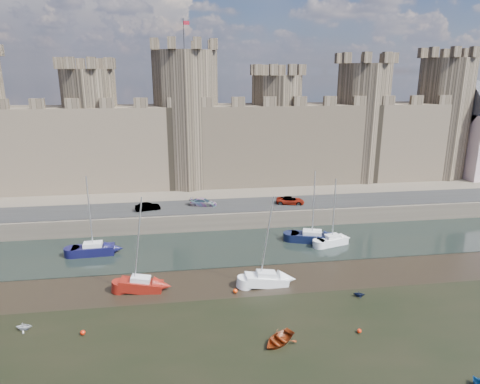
{
  "coord_description": "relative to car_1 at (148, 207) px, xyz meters",
  "views": [
    {
      "loc": [
        0.65,
        -27.42,
        22.14
      ],
      "look_at": [
        7.69,
        22.0,
        8.02
      ],
      "focal_mm": 32.0,
      "sensor_mm": 36.0,
      "label": 1
    }
  ],
  "objects": [
    {
      "name": "ground",
      "position": [
        4.31,
        -33.3,
        -3.09
      ],
      "size": [
        160.0,
        160.0,
        0.0
      ],
      "primitive_type": "plane",
      "color": "black",
      "rests_on": "ground"
    },
    {
      "name": "water_channel",
      "position": [
        4.31,
        -9.3,
        -3.05
      ],
      "size": [
        160.0,
        12.0,
        0.08
      ],
      "primitive_type": "cube",
      "color": "black",
      "rests_on": "ground"
    },
    {
      "name": "quay",
      "position": [
        4.31,
        26.7,
        -1.84
      ],
      "size": [
        160.0,
        60.0,
        2.5
      ],
      "primitive_type": "cube",
      "color": "#4C443A",
      "rests_on": "ground"
    },
    {
      "name": "road",
      "position": [
        4.31,
        0.7,
        -0.54
      ],
      "size": [
        160.0,
        7.0,
        0.1
      ],
      "primitive_type": "cube",
      "color": "black",
      "rests_on": "quay"
    },
    {
      "name": "castle",
      "position": [
        3.67,
        14.7,
        8.58
      ],
      "size": [
        108.5,
        11.0,
        29.0
      ],
      "color": "#42382B",
      "rests_on": "quay"
    },
    {
      "name": "car_1",
      "position": [
        0.0,
        0.0,
        0.0
      ],
      "size": [
        3.76,
        2.04,
        1.17
      ],
      "primitive_type": "imported",
      "rotation": [
        0.0,
        0.0,
        1.81
      ],
      "color": "gray",
      "rests_on": "quay"
    },
    {
      "name": "car_2",
      "position": [
        8.15,
        1.1,
        -0.0
      ],
      "size": [
        4.34,
        2.7,
        1.17
      ],
      "primitive_type": "imported",
      "rotation": [
        0.0,
        0.0,
        1.29
      ],
      "color": "gray",
      "rests_on": "quay"
    },
    {
      "name": "car_3",
      "position": [
        21.41,
        0.1,
        0.01
      ],
      "size": [
        4.65,
        2.95,
        1.19
      ],
      "primitive_type": "imported",
      "rotation": [
        0.0,
        0.0,
        1.33
      ],
      "color": "gray",
      "rests_on": "quay"
    },
    {
      "name": "sailboat_1",
      "position": [
        -6.21,
        -9.33,
        -2.29
      ],
      "size": [
        5.13,
        2.2,
        10.1
      ],
      "rotation": [
        0.0,
        0.0,
        0.05
      ],
      "color": "black",
      "rests_on": "ground"
    },
    {
      "name": "sailboat_2",
      "position": [
        24.37,
        -10.55,
        -2.34
      ],
      "size": [
        4.44,
        2.73,
        8.96
      ],
      "rotation": [
        0.0,
        0.0,
        0.29
      ],
      "color": "white",
      "rests_on": "ground"
    },
    {
      "name": "sailboat_3",
      "position": [
        22.09,
        -9.07,
        -2.33
      ],
      "size": [
        5.95,
        3.77,
        9.75
      ],
      "rotation": [
        0.0,
        0.0,
        -0.31
      ],
      "color": "black",
      "rests_on": "ground"
    },
    {
      "name": "sailboat_4",
      "position": [
        0.42,
        -19.44,
        -2.33
      ],
      "size": [
        4.54,
        2.11,
        10.28
      ],
      "rotation": [
        0.0,
        0.0,
        -0.09
      ],
      "color": "maroon",
      "rests_on": "ground"
    },
    {
      "name": "sailboat_5",
      "position": [
        13.59,
        -20.06,
        -2.36
      ],
      "size": [
        4.68,
        1.95,
        9.98
      ],
      "rotation": [
        0.0,
        0.0,
        0.03
      ],
      "color": "white",
      "rests_on": "ground"
    },
    {
      "name": "dinghy_3",
      "position": [
        -9.32,
        -25.21,
        -2.72
      ],
      "size": [
        1.45,
        1.26,
        0.73
      ],
      "primitive_type": "imported",
      "rotation": [
        1.57,
        0.0,
        1.52
      ],
      "color": "silver",
      "rests_on": "ground"
    },
    {
      "name": "dinghy_4",
      "position": [
        12.6,
        -30.31,
        -2.77
      ],
      "size": [
        3.78,
        3.58,
        0.64
      ],
      "primitive_type": "imported",
      "rotation": [
        1.57,
        0.0,
        5.34
      ],
      "color": "maroon",
      "rests_on": "ground"
    },
    {
      "name": "dinghy_5",
      "position": [
        25.72,
        -37.52,
        -2.66
      ],
      "size": [
        1.54,
        1.74,
        0.86
      ],
      "primitive_type": "imported",
      "rotation": [
        1.57,
        0.0,
        -0.09
      ],
      "color": "navy",
      "rests_on": "ground"
    },
    {
      "name": "dinghy_7",
      "position": [
        22.46,
        -23.82,
        -2.78
      ],
      "size": [
        1.34,
        1.22,
        0.61
      ],
      "primitive_type": "imported",
      "rotation": [
        1.57,
        0.0,
        1.37
      ],
      "color": "black",
      "rests_on": "ground"
    },
    {
      "name": "buoy_1",
      "position": [
        -4.04,
        -26.65,
        -2.86
      ],
      "size": [
        0.44,
        0.44,
        0.44
      ],
      "primitive_type": "sphere",
      "color": "red",
      "rests_on": "ground"
    },
    {
      "name": "buoy_3",
      "position": [
        10.08,
        -21.3,
        -2.85
      ],
      "size": [
        0.47,
        0.47,
        0.47
      ],
      "primitive_type": "sphere",
      "color": "red",
      "rests_on": "ground"
    },
    {
      "name": "buoy_5",
      "position": [
        19.95,
        -29.78,
        -2.9
      ],
      "size": [
        0.38,
        0.38,
        0.38
      ],
      "primitive_type": "sphere",
      "color": "red",
      "rests_on": "ground"
    }
  ]
}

